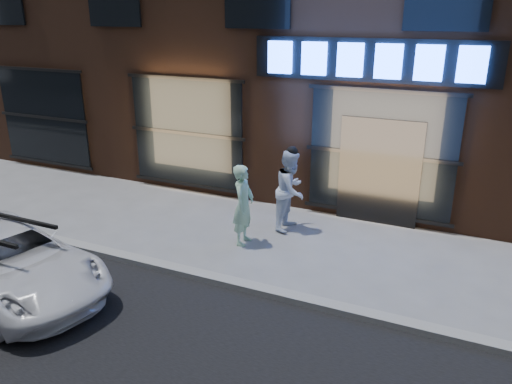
# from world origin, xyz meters

# --- Properties ---
(ground) EXTENTS (90.00, 90.00, 0.00)m
(ground) POSITION_xyz_m (0.00, 0.00, 0.00)
(ground) COLOR slate
(ground) RESTS_ON ground
(curb) EXTENTS (60.00, 0.25, 0.12)m
(curb) POSITION_xyz_m (0.00, 0.00, 0.06)
(curb) COLOR gray
(curb) RESTS_ON ground
(man_bowtie) EXTENTS (0.45, 0.65, 1.69)m
(man_bowtie) POSITION_xyz_m (-2.27, 1.67, 0.85)
(man_bowtie) COLOR #B5EED5
(man_bowtie) RESTS_ON ground
(man_cap) EXTENTS (0.71, 0.90, 1.80)m
(man_cap) POSITION_xyz_m (-1.66, 2.80, 0.90)
(man_cap) COLOR white
(man_cap) RESTS_ON ground
(white_suv) EXTENTS (4.42, 2.81, 1.14)m
(white_suv) POSITION_xyz_m (-5.05, -1.72, 0.57)
(white_suv) COLOR white
(white_suv) RESTS_ON ground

